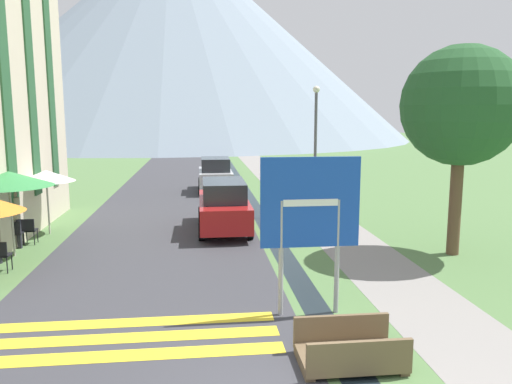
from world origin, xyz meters
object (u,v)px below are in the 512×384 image
at_px(tree_by_path, 461,106).
at_px(cafe_chair_far_right, 29,229).
at_px(parked_car_far, 215,175).
at_px(cafe_chair_near_right, 1,254).
at_px(cafe_umbrella_middle_green, 9,179).
at_px(person_standing_terrace, 15,215).
at_px(cafe_chair_far_left, 15,232).
at_px(parked_car_near, 224,205).
at_px(footbridge, 350,351).
at_px(cafe_umbrella_rear_white, 46,176).
at_px(road_sign, 310,214).
at_px(streetlamp, 315,140).

bearing_deg(tree_by_path, cafe_chair_far_right, 168.77).
bearing_deg(parked_car_far, cafe_chair_near_right, -114.42).
distance_m(cafe_umbrella_middle_green, person_standing_terrace, 1.54).
bearing_deg(parked_car_far, cafe_chair_far_left, -121.26).
bearing_deg(parked_car_near, cafe_umbrella_middle_green, -157.84).
distance_m(footbridge, cafe_chair_near_right, 9.57).
relative_size(parked_car_far, cafe_umbrella_rear_white, 1.76).
distance_m(cafe_chair_near_right, cafe_umbrella_rear_white, 4.56).
bearing_deg(cafe_chair_near_right, cafe_chair_far_left, 112.72).
relative_size(parked_car_near, cafe_chair_far_left, 5.35).
xyz_separation_m(parked_car_near, person_standing_terrace, (-6.52, -1.67, 0.14)).
relative_size(cafe_umbrella_middle_green, person_standing_terrace, 1.39).
distance_m(parked_car_far, cafe_chair_far_left, 12.66).
distance_m(footbridge, cafe_umbrella_rear_white, 12.76).
bearing_deg(footbridge, tree_by_path, 50.52).
relative_size(road_sign, cafe_chair_near_right, 3.87).
distance_m(road_sign, cafe_chair_far_left, 10.14).
relative_size(streetlamp, tree_by_path, 0.86).
distance_m(parked_car_near, person_standing_terrace, 6.73).
bearing_deg(tree_by_path, cafe_umbrella_middle_green, 174.42).
relative_size(cafe_umbrella_rear_white, person_standing_terrace, 1.24).
height_order(person_standing_terrace, streetlamp, streetlamp).
distance_m(cafe_chair_far_right, cafe_umbrella_rear_white, 2.08).
distance_m(parked_car_near, streetlamp, 5.01).
bearing_deg(parked_car_far, road_sign, -85.35).
relative_size(cafe_umbrella_rear_white, tree_by_path, 0.37).
xyz_separation_m(cafe_chair_far_left, cafe_umbrella_middle_green, (0.28, -0.91, 1.77)).
height_order(footbridge, cafe_chair_far_right, cafe_chair_far_right).
bearing_deg(cafe_chair_far_left, parked_car_near, -2.59).
bearing_deg(parked_car_far, tree_by_path, -63.02).
bearing_deg(cafe_umbrella_middle_green, parked_car_far, 61.79).
relative_size(road_sign, parked_car_near, 0.72).
bearing_deg(person_standing_terrace, cafe_umbrella_middle_green, -75.15).
distance_m(cafe_chair_far_right, person_standing_terrace, 0.72).
relative_size(cafe_chair_near_right, tree_by_path, 0.14).
bearing_deg(road_sign, cafe_chair_far_right, 139.68).
bearing_deg(streetlamp, cafe_chair_near_right, -146.67).
distance_m(parked_car_far, cafe_chair_far_right, 12.17).
bearing_deg(cafe_umbrella_rear_white, cafe_umbrella_middle_green, -94.97).
height_order(cafe_chair_far_left, cafe_umbrella_middle_green, cafe_umbrella_middle_green).
bearing_deg(streetlamp, cafe_umbrella_middle_green, -154.18).
xyz_separation_m(road_sign, cafe_umbrella_middle_green, (-7.66, 5.19, 0.15)).
bearing_deg(parked_car_near, road_sign, -79.88).
bearing_deg(streetlamp, road_sign, -103.73).
bearing_deg(person_standing_terrace, footbridge, -45.44).
height_order(road_sign, parked_car_near, road_sign).
relative_size(cafe_chair_far_right, person_standing_terrace, 0.47).
height_order(parked_car_near, parked_car_far, same).
xyz_separation_m(parked_car_near, streetlamp, (3.85, 2.34, 2.19)).
xyz_separation_m(cafe_chair_far_left, tree_by_path, (13.18, -2.17, 3.83)).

